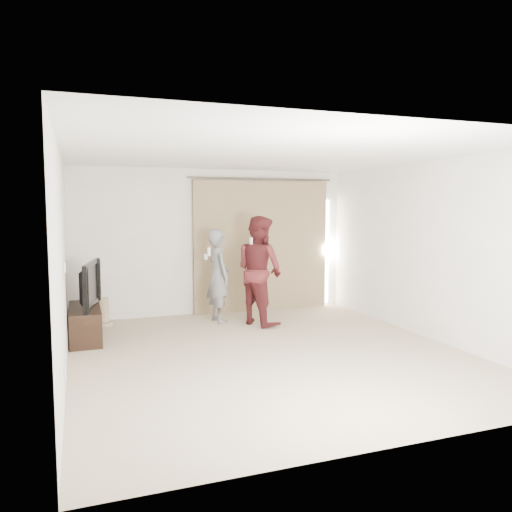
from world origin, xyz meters
The scene contains 10 objects.
floor centered at (0.00, 0.00, 0.00)m, with size 5.50×5.50×0.00m, color tan.
wall_back centered at (0.00, 2.75, 1.30)m, with size 5.00×0.04×2.60m, color white.
wall_left centered at (-2.50, 0.00, 1.30)m, with size 0.04×5.50×2.60m.
ceiling centered at (0.00, 0.00, 2.60)m, with size 5.00×5.50×0.01m, color white.
curtain centered at (0.91, 2.68, 1.20)m, with size 2.80×0.11×2.46m.
tv_console centered at (-2.27, 1.57, 0.24)m, with size 0.43×1.24×0.48m, color black.
tv centered at (-2.27, 1.57, 0.81)m, with size 1.15×0.15×0.66m, color black.
scratching_post centered at (-1.97, 2.40, 0.18)m, with size 0.33×0.33×0.45m.
person_man centered at (-0.14, 2.00, 0.78)m, with size 0.45×0.62×1.56m.
person_woman centered at (0.46, 1.63, 0.89)m, with size 0.95×1.06×1.78m.
Camera 1 is at (-2.33, -5.98, 1.92)m, focal length 35.00 mm.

